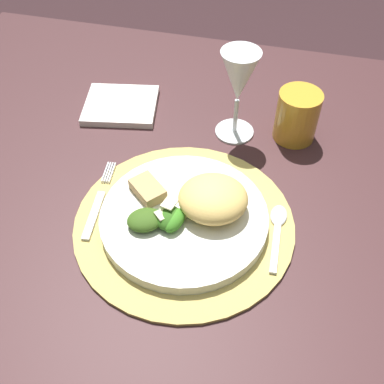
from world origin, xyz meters
TOP-DOWN VIEW (x-y plane):
  - ground_plane at (0.00, 0.00)m, footprint 6.00×6.00m
  - dining_table at (0.00, 0.00)m, footprint 1.33×0.97m
  - placemat at (-0.05, -0.06)m, footprint 0.34×0.34m
  - dinner_plate at (-0.05, -0.06)m, footprint 0.25×0.25m
  - pasta_serving at (-0.01, -0.04)m, footprint 0.12×0.11m
  - salad_greens at (-0.08, -0.09)m, footprint 0.09×0.07m
  - bread_piece at (-0.12, -0.03)m, footprint 0.07×0.06m
  - fork at (-0.19, -0.06)m, footprint 0.03×0.16m
  - spoon at (0.09, -0.04)m, footprint 0.03×0.13m
  - napkin at (-0.25, 0.19)m, footprint 0.16×0.14m
  - wine_glass at (-0.02, 0.17)m, footprint 0.07×0.07m
  - amber_tumbler at (0.09, 0.19)m, footprint 0.08×0.08m

SIDE VIEW (x-z plane):
  - ground_plane at x=0.00m, z-range 0.00..0.00m
  - dining_table at x=0.00m, z-range 0.26..0.96m
  - placemat at x=-0.05m, z-range 0.70..0.71m
  - napkin at x=-0.25m, z-range 0.70..0.72m
  - spoon at x=0.09m, z-range 0.71..0.72m
  - fork at x=-0.19m, z-range 0.71..0.71m
  - dinner_plate at x=-0.05m, z-range 0.71..0.73m
  - bread_piece at x=-0.12m, z-range 0.73..0.75m
  - salad_greens at x=-0.08m, z-range 0.72..0.75m
  - amber_tumbler at x=0.09m, z-range 0.70..0.79m
  - pasta_serving at x=-0.01m, z-range 0.73..0.77m
  - wine_glass at x=-0.02m, z-range 0.73..0.90m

